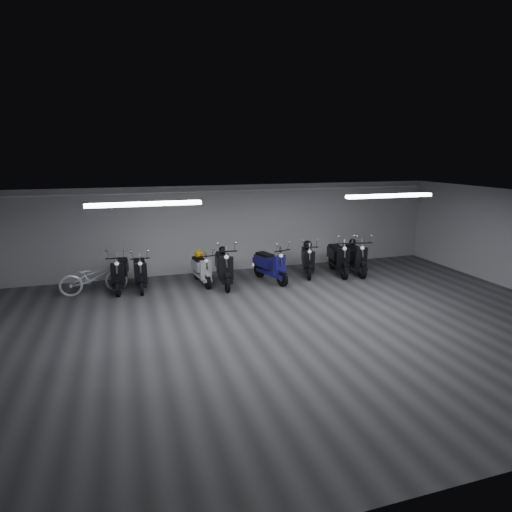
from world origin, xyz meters
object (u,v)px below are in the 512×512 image
object	(u,v)px
scooter_0	(120,268)
scooter_2	(202,265)
scooter_5	(308,255)
scooter_7	(339,253)
helmet_2	(199,254)
scooter_3	(224,262)
helmet_0	(222,250)
bicycle	(93,274)
helmet_1	(307,245)
helmet_3	(352,242)
scooter_8	(355,252)
scooter_1	(140,268)
scooter_4	(271,260)

from	to	relation	value
scooter_0	scooter_2	size ratio (longest dim) A/B	1.11
scooter_2	scooter_5	size ratio (longest dim) A/B	0.93
scooter_0	scooter_2	xyz separation A→B (m)	(2.30, -0.10, -0.07)
scooter_0	scooter_5	world-z (taller)	scooter_0
scooter_7	helmet_2	xyz separation A→B (m)	(-4.39, 0.46, 0.18)
scooter_3	helmet_0	world-z (taller)	scooter_3
bicycle	scooter_0	bearing A→B (deg)	-89.67
helmet_1	helmet_3	bearing A→B (deg)	-9.02
scooter_8	helmet_0	size ratio (longest dim) A/B	8.21
scooter_0	bicycle	world-z (taller)	scooter_0
scooter_3	scooter_5	world-z (taller)	scooter_3
scooter_2	helmet_2	world-z (taller)	scooter_2
scooter_1	helmet_3	xyz separation A→B (m)	(6.70, -0.07, 0.34)
scooter_0	helmet_2	size ratio (longest dim) A/B	6.33
scooter_7	bicycle	distance (m)	7.36
scooter_3	helmet_2	bearing A→B (deg)	143.62
helmet_3	scooter_8	bearing A→B (deg)	-97.45
scooter_5	scooter_8	xyz separation A→B (m)	(1.52, -0.27, 0.06)
scooter_1	scooter_2	size ratio (longest dim) A/B	1.07
scooter_7	bicycle	size ratio (longest dim) A/B	1.06
scooter_1	helmet_3	size ratio (longest dim) A/B	7.57
scooter_0	scooter_4	distance (m)	4.34
scooter_1	helmet_2	world-z (taller)	scooter_1
scooter_3	helmet_2	world-z (taller)	scooter_3
scooter_8	helmet_0	world-z (taller)	scooter_8
scooter_4	helmet_1	bearing A→B (deg)	4.61
scooter_3	scooter_4	bearing A→B (deg)	3.92
scooter_1	scooter_7	distance (m)	6.12
scooter_1	scooter_3	xyz separation A→B (m)	(2.35, -0.36, 0.08)
bicycle	helmet_3	xyz separation A→B (m)	(7.94, -0.04, 0.40)
scooter_0	bicycle	size ratio (longest dim) A/B	1.00
scooter_8	scooter_3	bearing A→B (deg)	-172.08
scooter_4	scooter_7	size ratio (longest dim) A/B	0.95
scooter_4	bicycle	size ratio (longest dim) A/B	1.00
scooter_1	scooter_8	distance (m)	6.68
scooter_3	scooter_8	bearing A→B (deg)	5.69
bicycle	helmet_0	distance (m)	3.64
scooter_5	helmet_3	size ratio (longest dim) A/B	7.56
scooter_0	scooter_1	bearing A→B (deg)	-1.35
scooter_4	helmet_2	xyz separation A→B (m)	(-2.05, 0.59, 0.21)
scooter_0	helmet_2	xyz separation A→B (m)	(2.27, 0.12, 0.22)
scooter_2	helmet_2	bearing A→B (deg)	90.00
scooter_1	scooter_7	size ratio (longest dim) A/B	0.91
scooter_2	scooter_3	size ratio (longest dim) A/B	0.82
scooter_0	helmet_0	world-z (taller)	scooter_0
scooter_1	helmet_0	size ratio (longest dim) A/B	7.53
scooter_1	scooter_3	size ratio (longest dim) A/B	0.88
scooter_5	scooter_1	bearing A→B (deg)	-161.87
scooter_5	helmet_1	bearing A→B (deg)	90.00
scooter_8	bicycle	distance (m)	7.92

